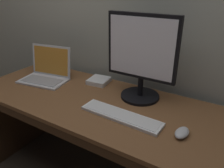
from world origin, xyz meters
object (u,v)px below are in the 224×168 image
Objects in this scene: laptop_silver at (47,72)px; external_drive_box at (99,81)px; external_monitor at (141,57)px; computer_mouse at (182,133)px; wired_keyboard at (121,116)px.

laptop_silver is 0.42m from external_drive_box.
external_monitor is 5.10× the size of computer_mouse.
wired_keyboard is at bearing -87.81° from external_monitor.
external_drive_box is at bearing 163.41° from computer_mouse.
external_drive_box reaches higher than wired_keyboard.
computer_mouse is (0.35, -0.25, -0.26)m from external_monitor.
external_monitor is 0.45m from external_drive_box.
laptop_silver is 3.67× the size of computer_mouse.
laptop_silver is 0.72× the size of external_monitor.
laptop_silver reaches higher than external_drive_box.
laptop_silver is 0.78m from wired_keyboard.
external_monitor reaches higher than laptop_silver.
external_drive_box is at bearing 138.73° from wired_keyboard.
wired_keyboard is at bearing -12.92° from laptop_silver.
laptop_silver is at bearing -173.22° from external_monitor.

